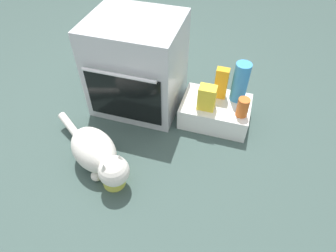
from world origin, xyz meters
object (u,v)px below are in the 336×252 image
at_px(oven, 137,65).
at_px(sauce_jar, 243,107).
at_px(pantry_cabinet, 215,111).
at_px(snack_bag, 207,98).
at_px(juice_carton, 221,83).
at_px(water_bottle, 240,82).
at_px(food_bowl, 114,180).
at_px(cat, 98,154).

xyz_separation_m(oven, sauce_jar, (0.80, -0.12, -0.10)).
relative_size(pantry_cabinet, snack_bag, 2.76).
bearing_deg(juice_carton, oven, -176.81).
bearing_deg(snack_bag, water_bottle, 38.85).
relative_size(pantry_cabinet, water_bottle, 1.65).
bearing_deg(oven, pantry_cabinet, -3.97).
height_order(snack_bag, sauce_jar, snack_bag).
height_order(food_bowl, cat, cat).
distance_m(pantry_cabinet, sauce_jar, 0.26).
xyz_separation_m(snack_bag, sauce_jar, (0.25, -0.01, -0.02)).
relative_size(food_bowl, cat, 0.20).
relative_size(water_bottle, sauce_jar, 2.14).
bearing_deg(snack_bag, food_bowl, -122.77).
bearing_deg(sauce_jar, water_bottle, 106.92).
height_order(juice_carton, sauce_jar, juice_carton).
relative_size(pantry_cabinet, food_bowl, 3.49).
distance_m(pantry_cabinet, cat, 0.92).
xyz_separation_m(juice_carton, snack_bag, (-0.07, -0.15, -0.03)).
height_order(oven, food_bowl, oven).
xyz_separation_m(oven, pantry_cabinet, (0.62, -0.04, -0.26)).
bearing_deg(food_bowl, pantry_cabinet, 56.24).
relative_size(pantry_cabinet, juice_carton, 2.07).
bearing_deg(pantry_cabinet, sauce_jar, -22.88).
relative_size(food_bowl, sauce_jar, 1.01).
xyz_separation_m(food_bowl, water_bottle, (0.63, 0.83, 0.29)).
bearing_deg(sauce_jar, food_bowl, -135.70).
bearing_deg(juice_carton, snack_bag, -115.28).
distance_m(pantry_cabinet, water_bottle, 0.29).
bearing_deg(water_bottle, food_bowl, -127.21).
relative_size(pantry_cabinet, cat, 0.71).
relative_size(oven, juice_carton, 2.91).
relative_size(oven, sauce_jar, 4.98).
distance_m(oven, snack_bag, 0.57).
relative_size(oven, water_bottle, 2.32).
relative_size(water_bottle, juice_carton, 1.25).
bearing_deg(cat, oven, 121.09).
bearing_deg(juice_carton, pantry_cabinet, -94.25).
xyz_separation_m(water_bottle, juice_carton, (-0.13, -0.01, -0.03)).
relative_size(pantry_cabinet, sauce_jar, 3.54).
relative_size(oven, pantry_cabinet, 1.41).
relative_size(oven, food_bowl, 4.91).
bearing_deg(snack_bag, juice_carton, 64.72).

